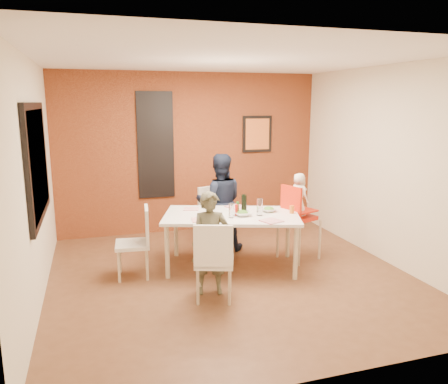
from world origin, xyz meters
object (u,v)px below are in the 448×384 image
object	(u,v)px
chair_far	(214,213)
chair_left	(139,238)
dining_table	(232,219)
chair_near	(214,258)
child_near	(210,243)
paper_towel_roll	(210,205)
high_chair	(297,215)
child_far	(220,202)
wine_bottle	(244,204)
toddler	(299,195)

from	to	relation	value
chair_far	chair_left	xyz separation A→B (m)	(-1.26, -0.95, -0.01)
dining_table	chair_left	distance (m)	1.24
chair_near	child_near	bearing A→B (deg)	-77.67
child_near	paper_towel_roll	bearing A→B (deg)	86.19
child_near	high_chair	bearing A→B (deg)	37.82
high_chair	child_far	bearing A→B (deg)	31.04
dining_table	child_near	bearing A→B (deg)	-124.49
wine_bottle	chair_left	bearing A→B (deg)	176.11
high_chair	toddler	size ratio (longest dim) A/B	1.78
child_near	wine_bottle	world-z (taller)	child_near
high_chair	dining_table	bearing A→B (deg)	71.02
chair_far	child_far	distance (m)	0.32
dining_table	wine_bottle	world-z (taller)	wine_bottle
chair_near	paper_towel_roll	size ratio (longest dim) A/B	3.20
toddler	paper_towel_roll	distance (m)	1.30
chair_near	toddler	bearing A→B (deg)	-128.33
high_chair	child_near	world-z (taller)	child_near
high_chair	wine_bottle	world-z (taller)	high_chair
wine_bottle	chair_near	bearing A→B (deg)	-126.80
child_near	wine_bottle	bearing A→B (deg)	56.93
chair_left	child_near	distance (m)	1.06
high_chair	wine_bottle	distance (m)	0.85
chair_near	wine_bottle	bearing A→B (deg)	-108.15
high_chair	wine_bottle	xyz separation A→B (m)	(-0.82, -0.07, 0.23)
chair_far	child_near	size ratio (longest dim) A/B	0.76
chair_near	child_far	bearing A→B (deg)	-89.90
toddler	paper_towel_roll	xyz separation A→B (m)	(-1.30, -0.04, -0.05)
dining_table	chair_far	xyz separation A→B (m)	(0.03, 0.99, -0.16)
child_near	child_far	distance (m)	1.57
wine_bottle	dining_table	bearing A→B (deg)	162.22
chair_left	wine_bottle	world-z (taller)	wine_bottle
chair_far	child_far	world-z (taller)	child_far
chair_near	paper_towel_roll	xyz separation A→B (m)	(0.22, 0.95, 0.37)
child_far	wine_bottle	xyz separation A→B (m)	(0.10, -0.81, 0.14)
chair_near	child_near	world-z (taller)	child_near
toddler	child_near	bearing A→B (deg)	95.27
wine_bottle	chair_far	bearing A→B (deg)	96.78
dining_table	high_chair	world-z (taller)	high_chair
dining_table	toddler	xyz separation A→B (m)	(1.00, 0.04, 0.26)
dining_table	paper_towel_roll	xyz separation A→B (m)	(-0.30, -0.00, 0.21)
dining_table	chair_far	bearing A→B (deg)	88.09
chair_far	wine_bottle	bearing A→B (deg)	-100.95
chair_near	chair_left	xyz separation A→B (m)	(-0.72, 0.99, -0.01)
paper_towel_roll	high_chair	bearing A→B (deg)	0.94
dining_table	chair_near	bearing A→B (deg)	-118.46
dining_table	chair_far	size ratio (longest dim) A/B	2.18
wine_bottle	paper_towel_roll	world-z (taller)	paper_towel_roll
paper_towel_roll	chair_left	bearing A→B (deg)	177.26
chair_left	dining_table	bearing A→B (deg)	93.63
chair_left	toddler	bearing A→B (deg)	95.49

